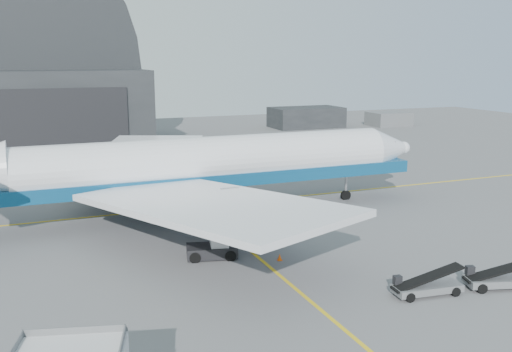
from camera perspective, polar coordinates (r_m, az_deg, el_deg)
name	(u,v)px	position (r m, az deg, el deg)	size (l,w,h in m)	color
ground	(288,282)	(36.29, 3.18, -10.56)	(200.00, 200.00, 0.00)	#565659
taxi_lines	(222,227)	(47.39, -3.38, -5.14)	(80.00, 42.12, 0.02)	gold
distant_bldg_a	(306,127)	(115.79, 5.02, 4.89)	(14.00, 8.00, 4.00)	black
distant_bldg_b	(388,126)	(121.15, 13.10, 4.93)	(8.00, 6.00, 2.80)	slate
airliner	(191,166)	(50.03, -6.49, 1.03)	(46.02, 44.62, 16.15)	white
pushback_tug	(213,249)	(40.40, -4.29, -7.29)	(3.83, 2.73, 1.61)	black
belt_loader_a	(426,286)	(35.72, 16.66, -10.54)	(4.48, 1.93, 1.68)	slate
belt_loader_b	(501,279)	(38.28, 23.30, -9.44)	(4.78, 2.69, 1.79)	slate
traffic_cone	(280,257)	(39.86, 2.38, -8.12)	(0.32, 0.32, 0.47)	#FA5607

